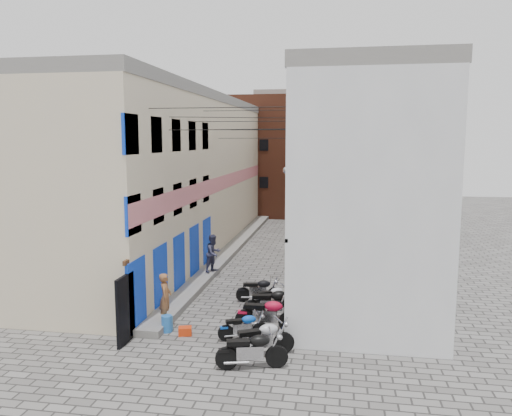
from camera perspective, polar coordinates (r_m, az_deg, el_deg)
The scene contains 21 objects.
ground at distance 16.56m, azimuth -5.71°, elevation -15.06°, with size 90.00×90.00×0.00m, color #5A5755.
plinth at distance 29.06m, azimuth -2.83°, elevation -4.71°, with size 0.90×26.00×0.25m, color slate.
building_left at distance 29.16m, azimuth -8.55°, elevation 3.94°, with size 5.10×27.00×9.00m.
building_right at distance 27.77m, azimuth 11.49°, elevation 3.70°, with size 5.94×26.00×9.00m.
building_far_brick_left at distance 43.15m, azimuth 1.52°, elevation 5.93°, with size 6.00×6.00×10.00m, color brown.
building_far_brick_right at distance 44.77m, azimuth 8.25°, elevation 4.63°, with size 5.00×6.00×8.00m, color brown.
building_far_concrete at distance 48.88m, azimuth 4.87°, elevation 6.71°, with size 8.00×5.00×11.00m, color slate.
far_shopfront at distance 40.44m, azimuth 3.75°, elevation 0.38°, with size 2.00×0.30×2.40m, color black.
overhead_wires at distance 22.72m, azimuth -0.79°, elevation 9.58°, with size 5.80×13.02×1.32m.
motorcycle_a at distance 14.58m, azimuth -0.49°, elevation -15.73°, with size 0.65×2.07×1.20m, color black, non-canonical shape.
motorcycle_b at distance 15.31m, azimuth 0.63°, elevation -14.54°, with size 0.66×2.08×1.20m, color #AEAEB3, non-canonical shape.
motorcycle_c at distance 16.55m, azimuth -1.45°, elevation -13.23°, with size 0.53×1.68×0.97m, color #0B45AF, non-canonical shape.
motorcycle_d at distance 17.24m, azimuth 1.23°, elevation -11.83°, with size 0.69×2.18×1.26m, color #BC0D2F, non-canonical shape.
motorcycle_e at distance 18.29m, azimuth 1.93°, elevation -10.66°, with size 0.69×2.18×1.26m, color black, non-canonical shape.
motorcycle_f at distance 19.37m, azimuth 1.87°, elevation -10.02°, with size 0.54×1.71×0.99m, color silver, non-canonical shape.
motorcycle_g at distance 20.14m, azimuth 0.34°, elevation -9.19°, with size 0.58×1.85×1.07m, color black, non-canonical shape.
person_a at distance 17.57m, azimuth -10.32°, elevation -10.00°, with size 0.61×0.40×1.68m, color brown.
person_b at distance 23.59m, azimuth -4.88°, elevation -5.16°, with size 0.87×0.68×1.79m, color #383A55.
water_jug_near at distance 17.49m, azimuth -10.16°, elevation -12.88°, with size 0.36×0.36×0.56m, color blue.
water_jug_far at distance 17.62m, azimuth -10.00°, elevation -12.85°, with size 0.31×0.31×0.48m, color #2B8BD9.
red_crate at distance 17.18m, azimuth -8.11°, elevation -13.75°, with size 0.43×0.32×0.27m, color red.
Camera 1 is at (4.12, -14.69, 6.43)m, focal length 35.00 mm.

